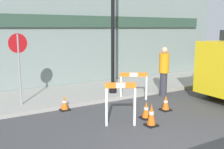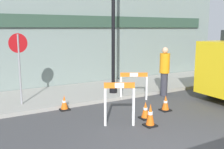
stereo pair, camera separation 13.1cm
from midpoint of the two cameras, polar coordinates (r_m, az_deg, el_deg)
The scene contains 10 objects.
sidewalk_slab at distance 10.01m, azimuth -9.54°, elevation -4.31°, with size 18.00×2.89×0.12m.
storefront_facade at distance 11.14m, azimuth -12.79°, elevation 11.02°, with size 18.00×0.22×5.50m.
stop_sign at distance 8.63m, azimuth -20.06°, elevation 3.49°, with size 0.59×0.15×2.24m.
barricade_0 at distance 9.33m, azimuth 4.29°, elevation -2.21°, with size 0.91×0.58×0.98m.
barricade_1 at distance 6.84m, azimuth 1.31°, elevation -6.15°, with size 0.76×0.49×1.15m.
traffic_cone_0 at distance 7.50m, azimuth 6.94°, elevation -7.75°, with size 0.30×0.30×0.50m.
traffic_cone_1 at distance 8.30m, azimuth 11.17°, elevation -6.14°, with size 0.30×0.30×0.49m.
traffic_cone_2 at distance 6.95m, azimuth 8.04°, elevation -8.75°, with size 0.30×0.30×0.60m.
traffic_cone_3 at distance 8.31m, azimuth -10.74°, elevation -6.16°, with size 0.30×0.30×0.47m.
person_worker at distance 9.96m, azimuth 10.86°, elevation 1.02°, with size 0.44×0.44×1.83m.
Camera 1 is at (-3.46, -3.11, 2.52)m, focal length 42.00 mm.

